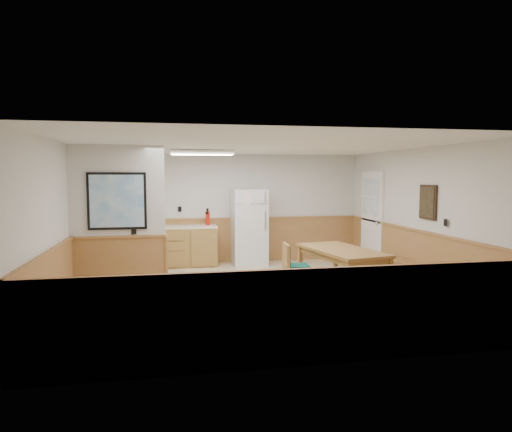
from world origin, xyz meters
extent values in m
plane|color=tan|center=(0.00, 0.00, 0.00)|extent=(6.00, 6.00, 0.00)
cube|color=white|center=(0.00, 0.00, 2.50)|extent=(6.00, 6.00, 0.02)
cube|color=silver|center=(0.00, 3.00, 1.25)|extent=(6.00, 0.02, 2.50)
cube|color=silver|center=(3.00, 0.00, 1.25)|extent=(0.02, 6.00, 2.50)
cube|color=silver|center=(-3.00, 0.00, 1.25)|extent=(0.02, 6.00, 2.50)
cube|color=#AB6A44|center=(0.00, 2.98, 0.50)|extent=(6.00, 0.04, 1.00)
cube|color=#AB6A44|center=(2.98, 0.00, 0.50)|extent=(0.04, 6.00, 1.00)
cube|color=#AB6A44|center=(-2.98, 0.00, 0.50)|extent=(0.04, 6.00, 1.00)
cube|color=silver|center=(-2.25, 0.20, 1.75)|extent=(1.50, 0.15, 1.50)
cube|color=#AB6A44|center=(-2.25, 0.20, 0.50)|extent=(1.50, 0.17, 1.00)
cube|color=black|center=(-2.25, 0.10, 1.60)|extent=(0.92, 0.03, 0.92)
cube|color=white|center=(-2.25, 0.09, 1.60)|extent=(0.84, 0.01, 0.84)
cube|color=olive|center=(-1.10, 2.68, 0.43)|extent=(1.40, 0.60, 0.86)
cube|color=olive|center=(-2.57, 2.68, 0.43)|extent=(0.06, 0.60, 0.86)
cube|color=olive|center=(-1.83, 2.68, 0.43)|extent=(0.06, 0.60, 0.86)
cube|color=beige|center=(-1.50, 2.68, 0.88)|extent=(2.20, 0.60, 0.04)
cube|color=beige|center=(-1.50, 2.98, 0.95)|extent=(2.20, 0.02, 0.10)
cube|color=white|center=(2.97, 1.90, 1.02)|extent=(0.05, 1.02, 2.15)
cube|color=white|center=(2.96, 1.90, 1.02)|extent=(0.04, 0.90, 2.05)
cube|color=silver|center=(2.94, 1.90, 1.55)|extent=(0.02, 0.76, 0.80)
cube|color=white|center=(-2.10, 2.98, 1.55)|extent=(0.80, 0.03, 1.00)
cube|color=white|center=(-2.10, 2.96, 1.55)|extent=(0.70, 0.01, 0.90)
cube|color=#301F13|center=(2.97, -0.30, 1.55)|extent=(0.03, 0.50, 0.60)
cube|color=black|center=(2.95, -0.30, 1.55)|extent=(0.01, 0.42, 0.52)
cube|color=white|center=(-0.80, 1.30, 2.45)|extent=(1.20, 0.30, 0.08)
cube|color=white|center=(-0.80, 1.30, 2.40)|extent=(1.15, 0.25, 0.01)
cube|color=silver|center=(0.34, 2.63, 0.85)|extent=(0.77, 0.71, 1.71)
cube|color=silver|center=(0.64, 2.27, 1.56)|extent=(0.03, 0.02, 0.22)
cube|color=silver|center=(0.64, 2.27, 1.03)|extent=(0.03, 0.02, 0.40)
cube|color=olive|center=(1.48, -0.13, 0.72)|extent=(1.19, 1.89, 0.05)
cube|color=olive|center=(1.48, -0.13, 0.65)|extent=(1.08, 1.78, 0.10)
cube|color=olive|center=(1.26, -1.01, 0.35)|extent=(0.08, 0.08, 0.70)
cube|color=olive|center=(0.95, 0.60, 0.35)|extent=(0.08, 0.08, 0.70)
cube|color=olive|center=(2.00, -0.87, 0.35)|extent=(0.08, 0.08, 0.70)
cube|color=olive|center=(1.70, 0.74, 0.35)|extent=(0.08, 0.08, 0.70)
cube|color=olive|center=(2.80, -0.12, 0.42)|extent=(0.54, 1.70, 0.05)
cube|color=olive|center=(2.80, -0.90, 0.20)|extent=(0.35, 0.10, 0.40)
cube|color=olive|center=(2.80, 0.67, 0.20)|extent=(0.35, 0.10, 0.40)
cube|color=olive|center=(0.71, -0.04, 0.42)|extent=(0.47, 0.47, 0.06)
cube|color=#0E493E|center=(0.71, -0.04, 0.47)|extent=(0.43, 0.43, 0.03)
cube|color=olive|center=(0.52, -0.02, 0.65)|extent=(0.08, 0.45, 0.40)
cube|color=#0E493E|center=(0.32, -0.01, 0.65)|extent=(0.05, 0.39, 0.34)
cube|color=olive|center=(0.50, -0.22, 0.20)|extent=(0.04, 0.04, 0.39)
cube|color=olive|center=(0.53, 0.17, 0.20)|extent=(0.04, 0.04, 0.39)
cube|color=olive|center=(0.89, -0.24, 0.20)|extent=(0.04, 0.04, 0.39)
cube|color=olive|center=(0.91, 0.14, 0.20)|extent=(0.04, 0.04, 0.39)
cylinder|color=#BB1809|center=(-0.59, 2.71, 1.06)|extent=(0.12, 0.12, 0.31)
cylinder|color=black|center=(-0.59, 2.71, 1.25)|extent=(0.05, 0.05, 0.07)
cylinder|color=#198B37|center=(-2.31, 2.66, 1.01)|extent=(0.09, 0.09, 0.22)
camera|label=1|loc=(-1.42, -7.48, 2.00)|focal=32.00mm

